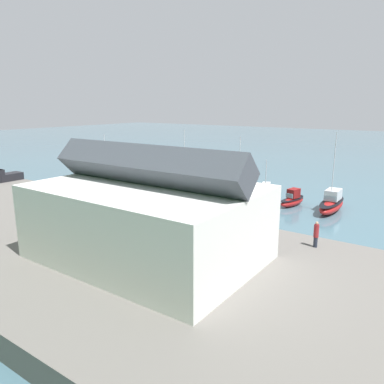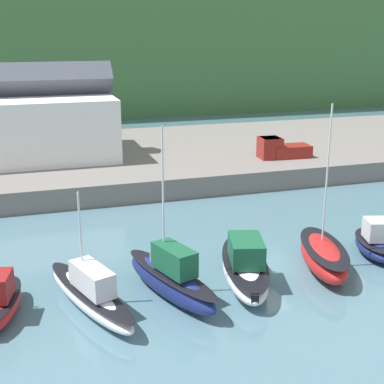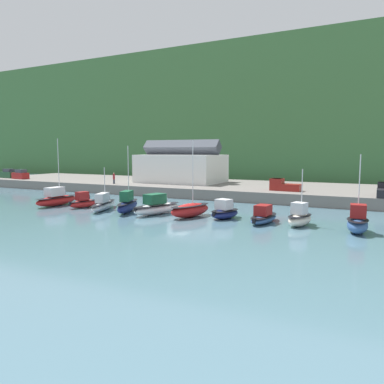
# 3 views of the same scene
# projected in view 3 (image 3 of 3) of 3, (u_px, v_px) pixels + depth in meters

# --- Properties ---
(ground_plane) EXTENTS (320.00, 320.00, 0.00)m
(ground_plane) POSITION_uv_depth(u_px,v_px,m) (178.00, 213.00, 48.02)
(ground_plane) COLOR slate
(hillside_backdrop) EXTENTS (240.00, 65.72, 37.25)m
(hillside_backdrop) POSITION_uv_depth(u_px,v_px,m) (305.00, 119.00, 122.81)
(hillside_backdrop) COLOR #42703D
(hillside_backdrop) RESTS_ON ground_plane
(quay_promenade) EXTENTS (119.73, 23.28, 1.73)m
(quay_promenade) POSITION_uv_depth(u_px,v_px,m) (242.00, 189.00, 69.75)
(quay_promenade) COLOR slate
(quay_promenade) RESTS_ON ground_plane
(harbor_clubhouse) EXTENTS (16.36, 11.10, 8.47)m
(harbor_clubhouse) POSITION_uv_depth(u_px,v_px,m) (181.00, 167.00, 75.02)
(harbor_clubhouse) COLOR white
(harbor_clubhouse) RESTS_ON quay_promenade
(moored_boat_0) EXTENTS (2.19, 7.61, 9.76)m
(moored_boat_0) POSITION_uv_depth(u_px,v_px,m) (57.00, 199.00, 54.64)
(moored_boat_0) COLOR red
(moored_boat_0) RESTS_ON ground_plane
(moored_boat_1) EXTENTS (2.46, 4.96, 2.26)m
(moored_boat_1) POSITION_uv_depth(u_px,v_px,m) (83.00, 202.00, 52.74)
(moored_boat_1) COLOR red
(moored_boat_1) RESTS_ON ground_plane
(moored_boat_2) EXTENTS (4.12, 8.05, 5.75)m
(moored_boat_2) POSITION_uv_depth(u_px,v_px,m) (103.00, 204.00, 50.45)
(moored_boat_2) COLOR white
(moored_boat_2) RESTS_ON ground_plane
(moored_boat_3) EXTENTS (3.84, 7.42, 8.62)m
(moored_boat_3) POSITION_uv_depth(u_px,v_px,m) (128.00, 204.00, 48.64)
(moored_boat_3) COLOR navy
(moored_boat_3) RESTS_ON ground_plane
(moored_boat_4) EXTENTS (4.16, 7.88, 2.60)m
(moored_boat_4) POSITION_uv_depth(u_px,v_px,m) (157.00, 207.00, 47.21)
(moored_boat_4) COLOR white
(moored_boat_4) RESTS_ON ground_plane
(moored_boat_5) EXTENTS (3.87, 6.66, 9.23)m
(moored_boat_5) POSITION_uv_depth(u_px,v_px,m) (190.00, 210.00, 45.16)
(moored_boat_5) COLOR red
(moored_boat_5) RESTS_ON ground_plane
(moored_boat_6) EXTENTS (3.37, 4.76, 2.32)m
(moored_boat_6) POSITION_uv_depth(u_px,v_px,m) (225.00, 212.00, 44.08)
(moored_boat_6) COLOR navy
(moored_boat_6) RESTS_ON ground_plane
(moored_boat_7) EXTENTS (2.56, 5.99, 2.04)m
(moored_boat_7) POSITION_uv_depth(u_px,v_px,m) (264.00, 217.00, 41.40)
(moored_boat_7) COLOR #33568E
(moored_boat_7) RESTS_ON ground_plane
(moored_boat_8) EXTENTS (2.79, 4.53, 6.06)m
(moored_boat_8) POSITION_uv_depth(u_px,v_px,m) (300.00, 217.00, 39.68)
(moored_boat_8) COLOR white
(moored_boat_8) RESTS_ON ground_plane
(moored_boat_9) EXTENTS (2.26, 4.47, 7.63)m
(moored_boat_9) POSITION_uv_depth(u_px,v_px,m) (358.00, 222.00, 36.25)
(moored_boat_9) COLOR #33568E
(moored_boat_9) RESTS_ON ground_plane
(parked_car_0) EXTENTS (4.40, 2.32, 2.16)m
(parked_car_0) POSITION_uv_depth(u_px,v_px,m) (21.00, 175.00, 84.25)
(parked_car_0) COLOR maroon
(parked_car_0) RESTS_ON quay_promenade
(parked_car_1) EXTENTS (4.32, 2.10, 2.16)m
(parked_car_1) POSITION_uv_depth(u_px,v_px,m) (8.00, 174.00, 87.48)
(parked_car_1) COLOR #1E4C2D
(parked_car_1) RESTS_ON quay_promenade
(pickup_truck_1) EXTENTS (4.84, 2.24, 1.90)m
(pickup_truck_1) POSITION_uv_depth(u_px,v_px,m) (283.00, 185.00, 58.95)
(pickup_truck_1) COLOR maroon
(pickup_truck_1) RESTS_ON quay_promenade
(person_on_quay) EXTENTS (0.40, 0.40, 2.14)m
(person_on_quay) POSITION_uv_depth(u_px,v_px,m) (114.00, 178.00, 71.45)
(person_on_quay) COLOR #232838
(person_on_quay) RESTS_ON quay_promenade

